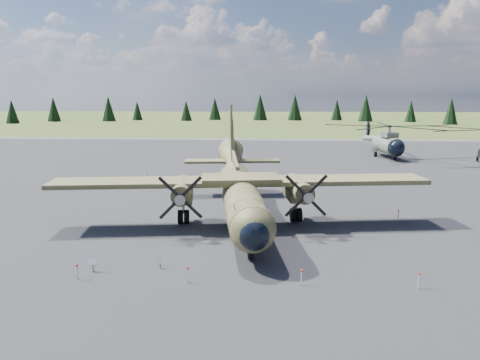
{
  "coord_description": "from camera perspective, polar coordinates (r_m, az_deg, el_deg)",
  "views": [
    {
      "loc": [
        6.31,
        -36.74,
        9.79
      ],
      "look_at": [
        3.77,
        2.0,
        2.74
      ],
      "focal_mm": 35.0,
      "sensor_mm": 36.0,
      "label": 1
    }
  ],
  "objects": [
    {
      "name": "apron",
      "position": [
        48.17,
        -3.85,
        -1.46
      ],
      "size": [
        120.0,
        120.0,
        0.04
      ],
      "primitive_type": "cube",
      "color": "#535357",
      "rests_on": "ground"
    },
    {
      "name": "helicopter_near",
      "position": [
        77.64,
        17.59,
        5.29
      ],
      "size": [
        22.14,
        24.9,
        5.17
      ],
      "rotation": [
        0.0,
        0.0,
        0.09
      ],
      "color": "slate",
      "rests_on": "ground"
    },
    {
      "name": "transport_plane",
      "position": [
        36.61,
        -0.04,
        -0.89
      ],
      "size": [
        28.51,
        25.73,
        9.38
      ],
      "rotation": [
        0.0,
        0.0,
        0.14
      ],
      "color": "#3B3F22",
      "rests_on": "ground"
    },
    {
      "name": "ground",
      "position": [
        38.54,
        -5.81,
        -4.48
      ],
      "size": [
        500.0,
        500.0,
        0.0
      ],
      "primitive_type": "plane",
      "color": "#495224",
      "rests_on": "ground"
    },
    {
      "name": "info_placard_left",
      "position": [
        27.94,
        -17.52,
        -9.63
      ],
      "size": [
        0.49,
        0.24,
        0.75
      ],
      "rotation": [
        0.0,
        0.0,
        0.07
      ],
      "color": "gray",
      "rests_on": "ground"
    },
    {
      "name": "barrier_fence",
      "position": [
        38.42,
        -6.52,
        -3.76
      ],
      "size": [
        33.12,
        29.62,
        0.85
      ],
      "color": "white",
      "rests_on": "ground"
    },
    {
      "name": "treeline",
      "position": [
        33.5,
        6.55,
        1.57
      ],
      "size": [
        318.24,
        315.28,
        10.86
      ],
      "color": "black",
      "rests_on": "ground"
    },
    {
      "name": "info_placard_right",
      "position": [
        27.56,
        -9.73,
        -9.77
      ],
      "size": [
        0.41,
        0.22,
        0.62
      ],
      "rotation": [
        0.0,
        0.0,
        0.15
      ],
      "color": "gray",
      "rests_on": "ground"
    }
  ]
}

